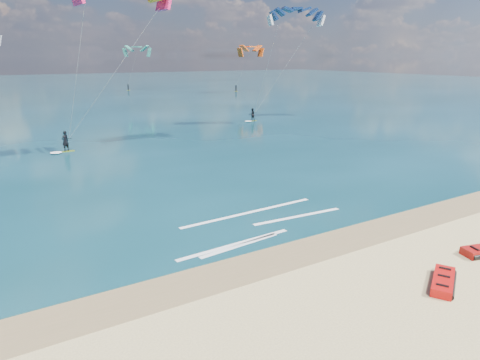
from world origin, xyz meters
name	(u,v)px	position (x,y,z in m)	size (l,w,h in m)	color
ground	(101,129)	(0.00, 40.00, 0.00)	(320.00, 320.00, 0.00)	tan
wet_sand_strip	(308,249)	(0.00, 3.00, 0.00)	(320.00, 2.40, 0.01)	brown
sea	(36,91)	(0.00, 104.00, 0.02)	(320.00, 200.00, 0.04)	#092E35
packed_kite_left	(443,285)	(2.29, -1.92, 0.00)	(2.35, 1.02, 0.37)	red
kitesurfer_main	(93,60)	(-3.26, 26.41, 7.84)	(10.82, 6.98, 15.15)	#8FC016
kitesurfer_far	(274,61)	(19.62, 33.67, 7.56)	(8.31, 7.42, 14.57)	#9CBC1C
shoreline_foam	(256,226)	(-0.56, 6.34, 0.05)	(10.10, 3.90, 0.01)	white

